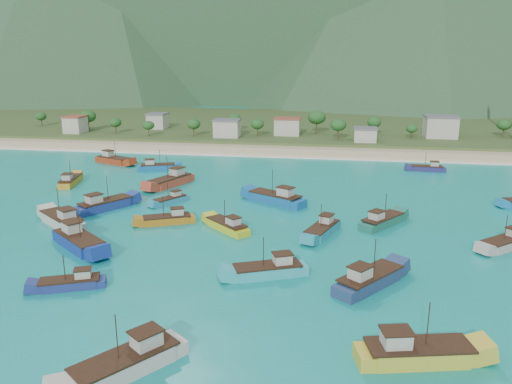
# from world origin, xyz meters

# --- Properties ---
(ground) EXTENTS (600.00, 600.00, 0.00)m
(ground) POSITION_xyz_m (0.00, 0.00, 0.00)
(ground) COLOR #0C8773
(ground) RESTS_ON ground
(beach) EXTENTS (400.00, 18.00, 1.20)m
(beach) POSITION_xyz_m (0.00, 79.00, 0.00)
(beach) COLOR beige
(beach) RESTS_ON ground
(land) EXTENTS (400.00, 110.00, 2.40)m
(land) POSITION_xyz_m (0.00, 140.00, 0.00)
(land) COLOR #385123
(land) RESTS_ON ground
(surf_line) EXTENTS (400.00, 2.50, 0.08)m
(surf_line) POSITION_xyz_m (0.00, 69.50, 0.00)
(surf_line) COLOR white
(surf_line) RESTS_ON ground
(village) EXTENTS (208.27, 28.55, 7.16)m
(village) POSITION_xyz_m (20.11, 102.27, 4.60)
(village) COLOR beige
(village) RESTS_ON ground
(vegetation) EXTENTS (278.23, 25.54, 8.83)m
(vegetation) POSITION_xyz_m (-10.29, 103.02, 5.10)
(vegetation) COLOR #235623
(vegetation) RESTS_ON ground
(boat_0) EXTENTS (5.22, 10.66, 6.05)m
(boat_0) POSITION_xyz_m (-54.10, 28.53, 0.71)
(boat_0) COLOR #C48C22
(boat_0) RESTS_ON ground
(boat_2) EXTENTS (12.28, 6.05, 6.97)m
(boat_2) POSITION_xyz_m (16.98, -32.45, 0.87)
(boat_2) COLOR gold
(boat_2) RESTS_ON ground
(boat_5) EXTENTS (8.54, 13.28, 7.58)m
(boat_5) POSITION_xyz_m (-30.03, 31.44, 0.99)
(boat_5) COLOR #B43F2A
(boat_5) RESTS_ON ground
(boat_6) EXTENTS (10.93, 6.98, 6.24)m
(boat_6) POSITION_xyz_m (-0.29, -14.76, 0.74)
(boat_6) COLOR #2FA9B4
(boat_6) RESTS_ON ground
(boat_8) EXTENTS (8.93, 5.60, 5.09)m
(boat_8) POSITION_xyz_m (-25.61, -22.60, 0.53)
(boat_8) COLOR navy
(boat_8) RESTS_ON ground
(boat_11) EXTENTS (9.64, 8.78, 5.96)m
(boat_11) POSITION_xyz_m (35.85, 1.94, 0.69)
(boat_11) COLOR #B5ADA4
(boat_11) RESTS_ON ground
(boat_13) EXTENTS (12.90, 9.43, 7.49)m
(boat_13) POSITION_xyz_m (-3.62, 20.67, 0.97)
(boat_13) COLOR #13589C
(boat_13) RESTS_ON ground
(boat_14) EXTENTS (10.51, 6.14, 5.96)m
(boat_14) POSITION_xyz_m (-39.02, 46.81, 0.69)
(boat_14) COLOR #115FA0
(boat_14) RESTS_ON ground
(boat_16) EXTENTS (12.15, 10.71, 7.42)m
(boat_16) POSITION_xyz_m (-31.80, -9.02, 0.96)
(boat_16) COLOR navy
(boat_16) RESTS_ON ground
(boat_17) EXTENTS (12.20, 7.82, 6.96)m
(boat_17) POSITION_xyz_m (-54.21, 52.92, 0.87)
(boat_17) COLOR #9D3216
(boat_17) RESTS_ON ground
(boat_18) EXTENTS (8.87, 10.32, 6.25)m
(boat_18) POSITION_xyz_m (17.04, 9.75, 0.74)
(boat_18) COLOR #1E6553
(boat_18) RESTS_ON ground
(boat_19) EXTENTS (11.89, 10.34, 7.23)m
(boat_19) POSITION_xyz_m (-39.98, 0.35, 0.92)
(boat_19) COLOR #BCB8AA
(boat_19) RESTS_ON ground
(boat_21) EXTENTS (9.91, 11.39, 6.92)m
(boat_21) POSITION_xyz_m (-10.86, -38.60, 0.87)
(boat_21) COLOR beige
(boat_21) RESTS_ON ground
(boat_22) EXTENTS (9.80, 6.47, 5.61)m
(boat_22) POSITION_xyz_m (-21.63, 4.75, 0.63)
(boat_22) COLOR #B36B17
(boat_22) RESTS_ON ground
(boat_23) EXTENTS (10.00, 11.32, 6.92)m
(boat_23) POSITION_xyz_m (13.31, -15.93, 0.87)
(boat_23) COLOR navy
(boat_23) RESTS_ON ground
(boat_24) EXTENTS (6.32, 8.03, 4.74)m
(boat_24) POSITION_xyz_m (-25.42, 17.57, 0.47)
(boat_24) COLOR teal
(boat_24) RESTS_ON ground
(boat_27) EXTENTS (9.16, 8.72, 5.77)m
(boat_27) POSITION_xyz_m (-10.09, 2.84, 0.66)
(boat_27) COLOR gold
(boat_27) RESTS_ON ground
(boat_28) EXTENTS (9.00, 2.94, 5.27)m
(boat_28) POSITION_xyz_m (32.66, 57.32, 0.56)
(boat_28) COLOR navy
(boat_28) RESTS_ON ground
(boat_29) EXTENTS (9.42, 11.86, 7.02)m
(boat_29) POSITION_xyz_m (-36.91, 10.89, 0.88)
(boat_29) COLOR navy
(boat_29) RESTS_ON ground
(boat_30) EXTENTS (6.35, 10.59, 6.02)m
(boat_30) POSITION_xyz_m (6.49, 3.34, 0.70)
(boat_30) COLOR teal
(boat_30) RESTS_ON ground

